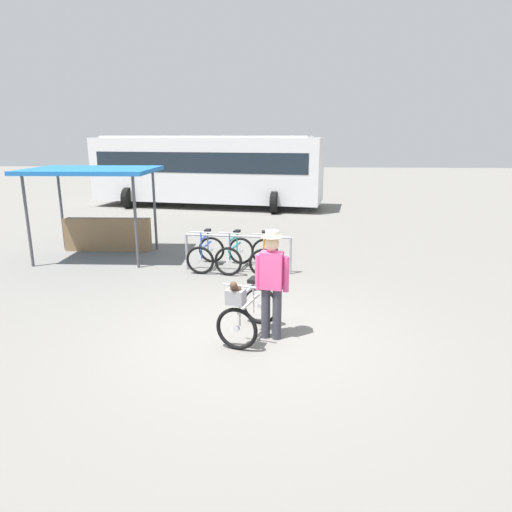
{
  "coord_description": "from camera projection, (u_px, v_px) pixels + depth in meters",
  "views": [
    {
      "loc": [
        0.37,
        -6.66,
        3.09
      ],
      "look_at": [
        -0.04,
        1.24,
        1.0
      ],
      "focal_mm": 32.07,
      "sensor_mm": 36.0,
      "label": 1
    }
  ],
  "objects": [
    {
      "name": "ground_plane",
      "position": [
        255.0,
        337.0,
        7.24
      ],
      "size": [
        80.0,
        80.0,
        0.0
      ],
      "primitive_type": "plane",
      "color": "slate"
    },
    {
      "name": "racked_bike_orange",
      "position": [
        264.0,
        255.0,
        10.71
      ],
      "size": [
        0.67,
        1.1,
        0.97
      ],
      "color": "black",
      "rests_on": "ground"
    },
    {
      "name": "person_with_featured_bike",
      "position": [
        272.0,
        281.0,
        6.97
      ],
      "size": [
        0.52,
        0.32,
        1.72
      ],
      "color": "#383842",
      "rests_on": "ground"
    },
    {
      "name": "bike_rack_rail",
      "position": [
        238.0,
        245.0,
        10.55
      ],
      "size": [
        2.5,
        0.3,
        0.88
      ],
      "color": "#99999E",
      "rests_on": "ground"
    },
    {
      "name": "racked_bike_teal",
      "position": [
        235.0,
        254.0,
        10.81
      ],
      "size": [
        0.87,
        1.23,
        0.98
      ],
      "color": "black",
      "rests_on": "ground"
    },
    {
      "name": "featured_bicycle",
      "position": [
        246.0,
        310.0,
        7.05
      ],
      "size": [
        0.95,
        1.25,
        1.09
      ],
      "color": "black",
      "rests_on": "ground"
    },
    {
      "name": "market_stall",
      "position": [
        100.0,
        202.0,
        11.94
      ],
      "size": [
        3.14,
        2.35,
        2.3
      ],
      "color": "#4C4C51",
      "rests_on": "ground"
    },
    {
      "name": "bus_distant",
      "position": [
        207.0,
        167.0,
        20.11
      ],
      "size": [
        10.28,
        4.49,
        3.08
      ],
      "color": "silver",
      "rests_on": "ground"
    },
    {
      "name": "racked_bike_blue",
      "position": [
        206.0,
        253.0,
        10.91
      ],
      "size": [
        0.78,
        1.18,
        0.98
      ],
      "color": "black",
      "rests_on": "ground"
    }
  ]
}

